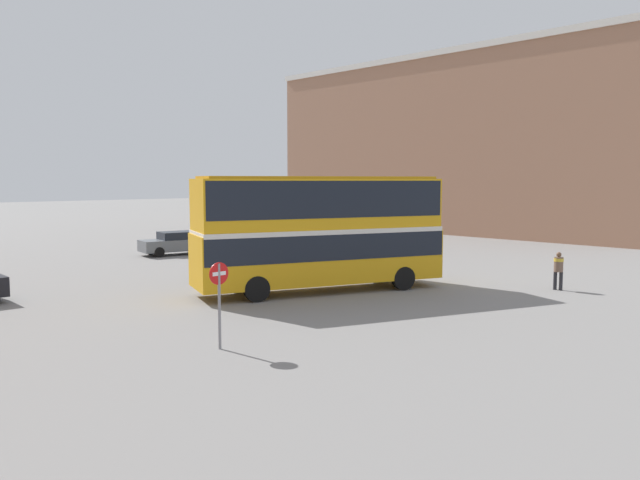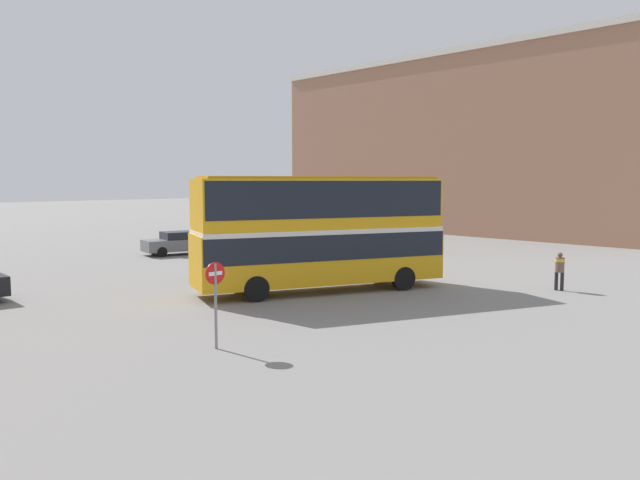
% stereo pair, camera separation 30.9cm
% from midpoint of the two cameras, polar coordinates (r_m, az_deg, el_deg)
% --- Properties ---
extents(ground_plane, '(240.00, 240.00, 0.00)m').
position_cam_midpoint_polar(ground_plane, '(26.74, 0.82, -4.52)').
color(ground_plane, gray).
extents(building_row_right, '(9.14, 36.51, 15.57)m').
position_cam_midpoint_polar(building_row_right, '(58.75, 12.74, 8.44)').
color(building_row_right, '#9E7056').
rests_on(building_row_right, ground_plane).
extents(double_decker_bus, '(10.70, 6.10, 4.81)m').
position_cam_midpoint_polar(double_decker_bus, '(25.93, 0.34, 1.28)').
color(double_decker_bus, gold).
rests_on(double_decker_bus, ground_plane).
extents(pedestrian_foreground, '(0.43, 0.43, 1.62)m').
position_cam_midpoint_polar(pedestrian_foreground, '(28.22, 21.36, -2.33)').
color(pedestrian_foreground, '#232328').
rests_on(pedestrian_foreground, ground_plane).
extents(parked_car_kerb_near, '(4.67, 2.86, 1.63)m').
position_cam_midpoint_polar(parked_car_kerb_near, '(41.25, 7.23, 0.13)').
color(parked_car_kerb_near, silver).
rests_on(parked_car_kerb_near, ground_plane).
extents(parked_car_side_street, '(4.49, 2.53, 1.44)m').
position_cam_midpoint_polar(parked_car_side_street, '(40.01, -12.59, -0.24)').
color(parked_car_side_street, slate).
rests_on(parked_car_side_street, ground_plane).
extents(no_entry_sign, '(0.62, 0.08, 2.42)m').
position_cam_midpoint_polar(no_entry_sign, '(17.38, -9.04, -4.62)').
color(no_entry_sign, gray).
rests_on(no_entry_sign, ground_plane).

